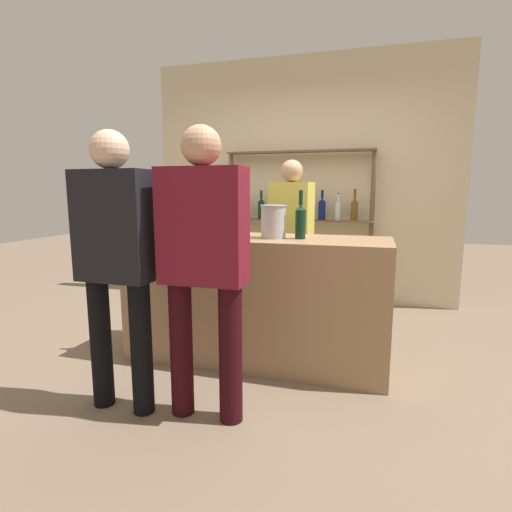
% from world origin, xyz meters
% --- Properties ---
extents(ground_plane, '(16.00, 16.00, 0.00)m').
position_xyz_m(ground_plane, '(0.00, 0.00, 0.00)').
color(ground_plane, '#7A6651').
extents(bar_counter, '(1.95, 0.63, 0.95)m').
position_xyz_m(bar_counter, '(0.00, 0.00, 0.48)').
color(bar_counter, '#997551').
rests_on(bar_counter, ground_plane).
extents(back_wall, '(3.55, 0.12, 2.80)m').
position_xyz_m(back_wall, '(0.00, 1.91, 1.40)').
color(back_wall, beige).
rests_on(back_wall, ground_plane).
extents(back_shelf, '(1.68, 0.18, 1.74)m').
position_xyz_m(back_shelf, '(-0.00, 1.73, 1.13)').
color(back_shelf, brown).
rests_on(back_shelf, ground_plane).
extents(counter_bottle_0, '(0.08, 0.08, 0.32)m').
position_xyz_m(counter_bottle_0, '(-0.57, -0.18, 1.08)').
color(counter_bottle_0, brown).
rests_on(counter_bottle_0, bar_counter).
extents(counter_bottle_1, '(0.07, 0.07, 0.35)m').
position_xyz_m(counter_bottle_1, '(-0.26, -0.07, 1.09)').
color(counter_bottle_1, silver).
rests_on(counter_bottle_1, bar_counter).
extents(counter_bottle_2, '(0.08, 0.08, 0.31)m').
position_xyz_m(counter_bottle_2, '(-0.78, -0.06, 1.08)').
color(counter_bottle_2, brown).
rests_on(counter_bottle_2, bar_counter).
extents(counter_bottle_3, '(0.07, 0.07, 0.36)m').
position_xyz_m(counter_bottle_3, '(-0.85, -0.15, 1.09)').
color(counter_bottle_3, '#0F1956').
rests_on(counter_bottle_3, bar_counter).
extents(counter_bottle_4, '(0.08, 0.08, 0.34)m').
position_xyz_m(counter_bottle_4, '(-0.20, 0.18, 1.08)').
color(counter_bottle_4, brown).
rests_on(counter_bottle_4, bar_counter).
extents(counter_bottle_5, '(0.07, 0.07, 0.34)m').
position_xyz_m(counter_bottle_5, '(0.34, -0.02, 1.08)').
color(counter_bottle_5, black).
rests_on(counter_bottle_5, bar_counter).
extents(ice_bucket, '(0.19, 0.19, 0.24)m').
position_xyz_m(ice_bucket, '(0.14, -0.03, 1.07)').
color(ice_bucket, '#B2B2B7').
rests_on(ice_bucket, bar_counter).
extents(cork_jar, '(0.12, 0.12, 0.16)m').
position_xyz_m(cork_jar, '(-0.55, 0.14, 1.03)').
color(cork_jar, silver).
rests_on(cork_jar, bar_counter).
extents(customer_center, '(0.47, 0.21, 1.63)m').
position_xyz_m(customer_center, '(-0.05, -0.85, 0.95)').
color(customer_center, black).
rests_on(customer_center, ground_plane).
extents(server_behind_counter, '(0.43, 0.27, 1.58)m').
position_xyz_m(server_behind_counter, '(0.08, 0.89, 0.93)').
color(server_behind_counter, brown).
rests_on(server_behind_counter, ground_plane).
extents(customer_left, '(0.45, 0.21, 1.62)m').
position_xyz_m(customer_left, '(-0.56, -0.91, 0.95)').
color(customer_left, black).
rests_on(customer_left, ground_plane).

